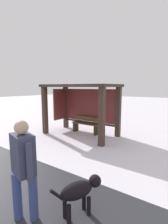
{
  "coord_description": "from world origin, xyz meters",
  "views": [
    {
      "loc": [
        4.3,
        -5.87,
        2.13
      ],
      "look_at": [
        0.13,
        0.1,
        1.03
      ],
      "focal_mm": 26.89,
      "sensor_mm": 36.0,
      "label": 1
    }
  ],
  "objects_px": {
    "dog": "(80,191)",
    "bench_left_inside": "(86,125)",
    "bus_shelter": "(81,98)",
    "person_walking": "(23,164)"
  },
  "relations": [
    {
      "from": "dog",
      "to": "bus_shelter",
      "type": "bearing_deg",
      "value": 125.7
    },
    {
      "from": "bus_shelter",
      "to": "person_walking",
      "type": "xyz_separation_m",
      "value": [
        2.23,
        -4.6,
        -0.68
      ]
    },
    {
      "from": "bus_shelter",
      "to": "bench_left_inside",
      "type": "relative_size",
      "value": 2.37
    },
    {
      "from": "bench_left_inside",
      "to": "person_walking",
      "type": "bearing_deg",
      "value": -66.26
    },
    {
      "from": "bench_left_inside",
      "to": "person_walking",
      "type": "distance_m",
      "value": 5.33
    },
    {
      "from": "bus_shelter",
      "to": "person_walking",
      "type": "bearing_deg",
      "value": -64.11
    },
    {
      "from": "bus_shelter",
      "to": "dog",
      "type": "height_order",
      "value": "bus_shelter"
    },
    {
      "from": "person_walking",
      "to": "dog",
      "type": "xyz_separation_m",
      "value": [
        0.67,
        0.57,
        -0.51
      ]
    },
    {
      "from": "dog",
      "to": "bench_left_inside",
      "type": "bearing_deg",
      "value": 123.16
    },
    {
      "from": "bus_shelter",
      "to": "bench_left_inside",
      "type": "height_order",
      "value": "bus_shelter"
    }
  ]
}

